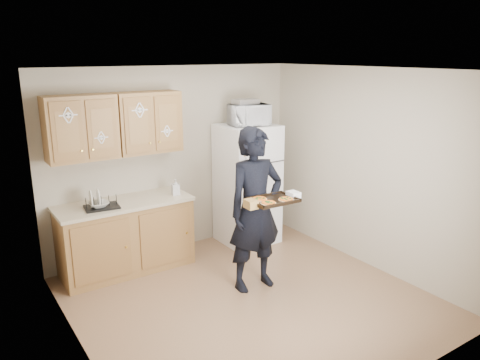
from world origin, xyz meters
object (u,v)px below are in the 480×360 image
object	(u,v)px
microwave	(249,115)
dish_rack	(101,201)
refrigerator	(247,184)
person	(255,210)
baking_tray	(273,201)

from	to	relation	value
microwave	dish_rack	distance (m)	2.26
refrigerator	person	world-z (taller)	person
baking_tray	dish_rack	world-z (taller)	baking_tray
dish_rack	refrigerator	bearing A→B (deg)	0.66
baking_tray	dish_rack	size ratio (longest dim) A/B	1.28
baking_tray	dish_rack	xyz separation A→B (m)	(-1.39, 1.47, -0.15)
refrigerator	microwave	size ratio (longest dim) A/B	3.29
person	microwave	world-z (taller)	microwave
person	refrigerator	bearing A→B (deg)	61.31
refrigerator	microwave	distance (m)	0.99
microwave	baking_tray	bearing A→B (deg)	-105.47
person	baking_tray	bearing A→B (deg)	-85.69
refrigerator	microwave	xyz separation A→B (m)	(-0.01, -0.05, 0.99)
microwave	dish_rack	xyz separation A→B (m)	(-2.08, 0.03, -0.87)
baking_tray	microwave	distance (m)	1.75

